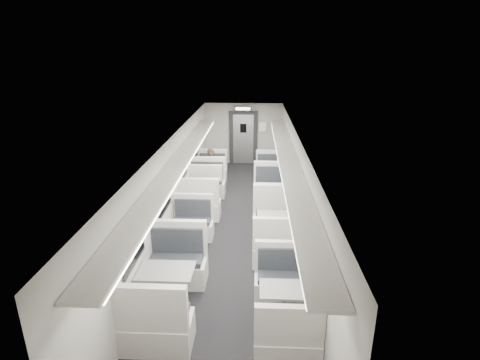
# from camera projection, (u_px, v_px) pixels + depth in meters

# --- Properties ---
(room) EXTENTS (3.24, 12.24, 2.64)m
(room) POSITION_uv_depth(u_px,v_px,m) (235.00, 186.00, 9.12)
(room) COLOR black
(room) RESTS_ON ground
(booth_left_a) EXTENTS (0.99, 2.01, 1.08)m
(booth_left_a) POSITION_uv_depth(u_px,v_px,m) (210.00, 177.00, 12.34)
(booth_left_a) COLOR silver
(booth_left_a) RESTS_ON room
(booth_left_b) EXTENTS (1.11, 2.25, 1.20)m
(booth_left_b) POSITION_uv_depth(u_px,v_px,m) (204.00, 193.00, 10.88)
(booth_left_b) COLOR silver
(booth_left_b) RESTS_ON room
(booth_left_c) EXTENTS (0.98, 2.00, 1.07)m
(booth_left_c) POSITION_uv_depth(u_px,v_px,m) (187.00, 238.00, 8.36)
(booth_left_c) COLOR silver
(booth_left_c) RESTS_ON room
(booth_left_d) EXTENTS (1.14, 2.30, 1.23)m
(booth_left_d) POSITION_uv_depth(u_px,v_px,m) (167.00, 290.00, 6.48)
(booth_left_d) COLOR silver
(booth_left_d) RESTS_ON room
(booth_right_a) EXTENTS (0.97, 1.97, 1.05)m
(booth_right_a) POSITION_uv_depth(u_px,v_px,m) (271.00, 178.00, 12.32)
(booth_right_a) COLOR silver
(booth_right_a) RESTS_ON room
(booth_right_b) EXTENTS (1.10, 2.23, 1.19)m
(booth_right_b) POSITION_uv_depth(u_px,v_px,m) (273.00, 199.00, 10.45)
(booth_right_b) COLOR silver
(booth_right_b) RESTS_ON room
(booth_right_c) EXTENTS (1.08, 2.18, 1.17)m
(booth_right_c) POSITION_uv_depth(u_px,v_px,m) (276.00, 230.00, 8.68)
(booth_right_c) COLOR silver
(booth_right_c) RESTS_ON room
(booth_right_d) EXTENTS (0.98, 1.98, 1.06)m
(booth_right_d) POSITION_uv_depth(u_px,v_px,m) (284.00, 306.00, 6.16)
(booth_right_d) COLOR silver
(booth_right_d) RESTS_ON room
(passenger) EXTENTS (0.54, 0.38, 1.41)m
(passenger) POSITION_uv_depth(u_px,v_px,m) (211.00, 170.00, 11.99)
(passenger) COLOR black
(passenger) RESTS_ON room
(window_a) EXTENTS (0.02, 1.18, 0.84)m
(window_a) POSITION_uv_depth(u_px,v_px,m) (196.00, 146.00, 12.34)
(window_a) COLOR black
(window_a) RESTS_ON room
(window_b) EXTENTS (0.02, 1.18, 0.84)m
(window_b) POSITION_uv_depth(u_px,v_px,m) (183.00, 165.00, 10.26)
(window_b) COLOR black
(window_b) RESTS_ON room
(window_c) EXTENTS (0.02, 1.18, 0.84)m
(window_c) POSITION_uv_depth(u_px,v_px,m) (164.00, 194.00, 8.19)
(window_c) COLOR black
(window_c) RESTS_ON room
(window_d) EXTENTS (0.02, 1.18, 0.84)m
(window_d) POSITION_uv_depth(u_px,v_px,m) (133.00, 244.00, 6.11)
(window_d) COLOR black
(window_d) RESTS_ON room
(luggage_rack_left) EXTENTS (0.46, 10.40, 0.09)m
(luggage_rack_left) POSITION_uv_depth(u_px,v_px,m) (180.00, 161.00, 8.65)
(luggage_rack_left) COLOR silver
(luggage_rack_left) RESTS_ON room
(luggage_rack_right) EXTENTS (0.46, 10.40, 0.09)m
(luggage_rack_right) POSITION_uv_depth(u_px,v_px,m) (288.00, 162.00, 8.55)
(luggage_rack_right) COLOR silver
(luggage_rack_right) RESTS_ON room
(vestibule_door) EXTENTS (1.10, 0.13, 2.10)m
(vestibule_door) POSITION_uv_depth(u_px,v_px,m) (243.00, 138.00, 14.77)
(vestibule_door) COLOR black
(vestibule_door) RESTS_ON room
(exit_sign) EXTENTS (0.62, 0.12, 0.16)m
(exit_sign) POSITION_uv_depth(u_px,v_px,m) (243.00, 108.00, 13.90)
(exit_sign) COLOR black
(exit_sign) RESTS_ON room
(wall_notice) EXTENTS (0.32, 0.02, 0.40)m
(wall_notice) POSITION_uv_depth(u_px,v_px,m) (263.00, 127.00, 14.57)
(wall_notice) COLOR white
(wall_notice) RESTS_ON room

